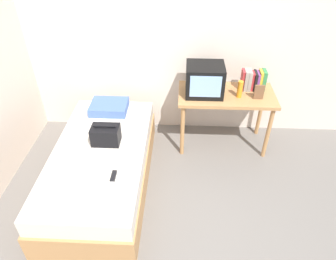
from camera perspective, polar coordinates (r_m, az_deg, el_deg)
The scene contains 13 objects.
ground_plane at distance 3.16m, azimuth 1.38°, elevation -20.25°, with size 8.00×8.00×0.00m, color slate.
wall_back at distance 3.96m, azimuth 2.55°, elevation 16.75°, with size 5.20×0.10×2.60m, color beige.
bed at distance 3.56m, azimuth -11.98°, elevation -6.60°, with size 1.00×2.00×0.51m.
desk at distance 3.89m, azimuth 10.55°, elevation 5.36°, with size 1.16×0.60×0.77m.
tv at distance 3.72m, azimuth 6.74°, elevation 9.16°, with size 0.44×0.39×0.36m.
water_bottle at distance 3.75m, azimuth 13.05°, elevation 7.30°, with size 0.06×0.06×0.21m, color orange.
book_row at distance 3.95m, azimuth 15.34°, elevation 8.81°, with size 0.29×0.17×0.25m.
picture_frame at distance 3.77m, azimuth 16.36°, elevation 6.68°, with size 0.11×0.02×0.18m, color brown.
pillow at distance 3.95m, azimuth -10.73°, elevation 4.17°, with size 0.45×0.36×0.11m, color #4766AD.
handbag at distance 3.40m, azimuth -11.34°, elevation -0.89°, with size 0.30×0.20×0.22m.
magazine at distance 3.13m, azimuth -16.87°, elevation -8.28°, with size 0.21×0.29×0.01m, color white.
remote_dark at distance 3.04m, azimuth -9.98°, elevation -8.41°, with size 0.04×0.16×0.02m, color black.
folded_towel at distance 2.89m, azimuth -12.91°, elevation -11.23°, with size 0.28×0.22×0.07m, color white.
Camera 1 is at (0.01, -1.73, 2.65)m, focal length 33.25 mm.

